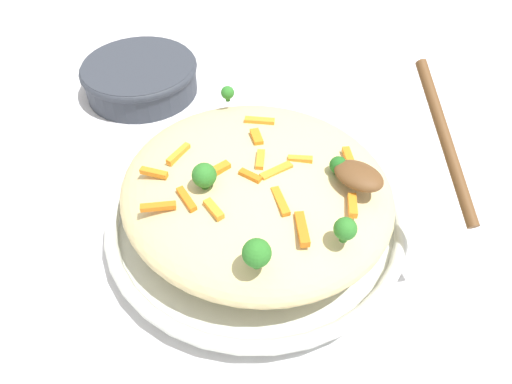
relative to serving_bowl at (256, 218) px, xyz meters
The scene contains 26 objects.
ground_plane 0.02m from the serving_bowl, ahead, with size 2.40×2.40×0.00m, color silver.
serving_bowl is the anchor object (origin of this frame).
pasta_mound 0.05m from the serving_bowl, ahead, with size 0.32×0.31×0.08m, color #DBC689.
carrot_piece_0 0.09m from the serving_bowl, 111.84° to the left, with size 0.03×0.01×0.01m, color orange.
carrot_piece_1 0.12m from the serving_bowl, 53.62° to the right, with size 0.04×0.01×0.01m, color orange.
carrot_piece_2 0.14m from the serving_bowl, 69.42° to the left, with size 0.04×0.01×0.01m, color orange.
carrot_piece_3 0.10m from the serving_bowl, 129.81° to the right, with size 0.03×0.01×0.01m, color orange.
carrot_piece_4 0.09m from the serving_bowl, 84.39° to the right, with size 0.03×0.01×0.01m, color orange.
carrot_piece_5 0.11m from the serving_bowl, 154.62° to the left, with size 0.04×0.01×0.01m, color orange.
carrot_piece_6 0.10m from the serving_bowl, 51.37° to the right, with size 0.03×0.01×0.01m, color orange.
carrot_piece_7 0.09m from the serving_bowl, 165.22° to the right, with size 0.04×0.01×0.01m, color orange.
carrot_piece_8 0.14m from the serving_bowl, behind, with size 0.03×0.01×0.01m, color orange.
carrot_piece_9 0.14m from the serving_bowl, 43.55° to the left, with size 0.03×0.01×0.01m, color orange.
carrot_piece_10 0.14m from the serving_bowl, 129.78° to the right, with size 0.03×0.01×0.01m, color orange.
carrot_piece_11 0.10m from the serving_bowl, 51.89° to the left, with size 0.03×0.01×0.01m, color orange.
carrot_piece_12 0.13m from the serving_bowl, 25.45° to the left, with size 0.04×0.01×0.01m, color orange.
carrot_piece_13 0.12m from the serving_bowl, 95.64° to the left, with size 0.03×0.01×0.01m, color orange.
carrot_piece_14 0.13m from the serving_bowl, 156.38° to the left, with size 0.04×0.01×0.01m, color orange.
carrot_piece_15 0.12m from the serving_bowl, 72.96° to the left, with size 0.04×0.01×0.01m, color orange.
broccoli_floret_0 0.17m from the serving_bowl, 35.07° to the right, with size 0.02×0.02×0.02m.
broccoli_floret_1 0.16m from the serving_bowl, 129.70° to the left, with size 0.03×0.03×0.03m.
broccoli_floret_2 0.16m from the serving_bowl, 169.76° to the left, with size 0.02×0.02×0.03m.
broccoli_floret_3 0.12m from the serving_bowl, 69.19° to the left, with size 0.03×0.03×0.03m.
broccoli_floret_4 0.13m from the serving_bowl, 145.21° to the right, with size 0.02×0.02×0.02m.
serving_spoon 0.18m from the serving_bowl, 148.85° to the right, with size 0.16×0.15×0.09m.
companion_bowl 0.36m from the serving_bowl, 18.16° to the right, with size 0.19×0.19×0.05m.
Camera 1 is at (-0.25, 0.30, 0.47)m, focal length 33.35 mm.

